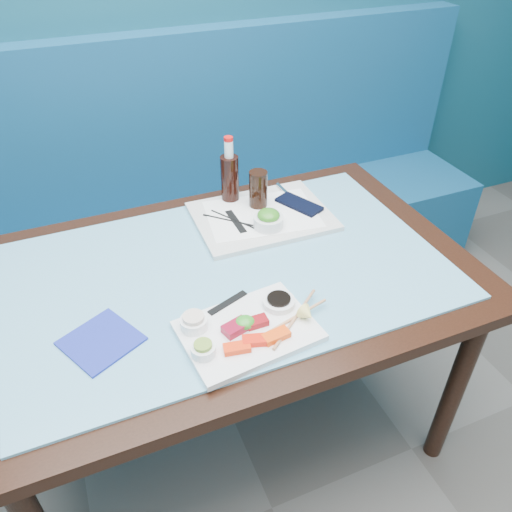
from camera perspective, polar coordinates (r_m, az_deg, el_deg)
name	(u,v)px	position (r m, az deg, el deg)	size (l,w,h in m)	color
booth_bench	(168,228)	(2.32, -9.97, 3.17)	(3.00, 0.56, 1.17)	navy
dining_table	(230,293)	(1.49, -3.00, -4.23)	(1.40, 0.90, 0.75)	black
glass_top	(229,270)	(1.43, -3.11, -1.62)	(1.22, 0.76, 0.01)	#62A5C4
sashimi_plate	(248,331)	(1.24, -0.90, -8.55)	(0.32, 0.23, 0.02)	white
salmon_left	(237,348)	(1.18, -2.19, -10.46)	(0.06, 0.03, 0.02)	#FD310A
salmon_mid	(256,340)	(1.19, 0.00, -9.61)	(0.06, 0.03, 0.02)	red
salmon_right	(276,336)	(1.20, 2.32, -9.09)	(0.07, 0.03, 0.02)	#FF470A
tuna_left	(236,328)	(1.22, -2.32, -8.17)	(0.06, 0.04, 0.02)	maroon
tuna_right	(257,322)	(1.23, 0.09, -7.53)	(0.05, 0.03, 0.02)	maroon
seaweed_garnish	(245,322)	(1.23, -1.30, -7.59)	(0.05, 0.05, 0.03)	#2C9021
ramekin_wasabi	(203,350)	(1.17, -6.04, -10.63)	(0.06, 0.06, 0.02)	white
wasabi_fill	(203,345)	(1.16, -6.09, -10.07)	(0.04, 0.04, 0.01)	olive
ramekin_ginger	(194,323)	(1.23, -7.10, -7.61)	(0.07, 0.07, 0.03)	white
ginger_fill	(193,317)	(1.22, -7.17, -6.96)	(0.05, 0.05, 0.01)	beige
soy_dish	(279,302)	(1.29, 2.62, -5.26)	(0.08, 0.08, 0.02)	white
soy_fill	(279,299)	(1.28, 2.63, -4.89)	(0.06, 0.06, 0.01)	black
lemon_wedge	(307,314)	(1.24, 5.87, -6.64)	(0.04, 0.04, 0.03)	#FFF178
chopstick_sleeve	(228,303)	(1.30, -3.26, -5.34)	(0.12, 0.02, 0.00)	black
wooden_chopstick_a	(291,319)	(1.25, 4.07, -7.21)	(0.01, 0.01, 0.23)	tan
wooden_chopstick_b	(295,318)	(1.25, 4.49, -7.08)	(0.01, 0.01, 0.24)	#B67B55
serving_tray	(262,216)	(1.64, 0.67, 4.55)	(0.43, 0.32, 0.02)	silver
paper_placemat	(262,214)	(1.63, 0.67, 4.82)	(0.35, 0.25, 0.00)	white
seaweed_bowl	(268,222)	(1.56, 1.42, 3.93)	(0.09, 0.09, 0.04)	white
seaweed_salad	(268,215)	(1.55, 1.44, 4.69)	(0.07, 0.07, 0.04)	#327E1D
cola_glass	(258,189)	(1.65, 0.26, 7.65)	(0.06, 0.06, 0.13)	black
navy_pouch	(299,204)	(1.68, 4.93, 5.90)	(0.07, 0.16, 0.01)	black
fork	(284,190)	(1.76, 3.22, 7.51)	(0.01, 0.01, 0.10)	silver
black_chopstick_a	(235,222)	(1.60, -2.46, 3.96)	(0.01, 0.01, 0.22)	black
black_chopstick_b	(237,221)	(1.60, -2.19, 4.02)	(0.01, 0.01, 0.21)	black
tray_sleeve	(236,222)	(1.60, -2.33, 3.96)	(0.02, 0.14, 0.00)	black
cola_bottle_body	(230,181)	(1.69, -3.00, 8.60)	(0.06, 0.06, 0.17)	black
cola_bottle_neck	(229,149)	(1.63, -3.13, 12.12)	(0.03, 0.03, 0.06)	white
cola_bottle_cap	(228,139)	(1.62, -3.17, 13.22)	(0.03, 0.03, 0.01)	red
blue_napkin	(101,341)	(1.28, -17.28, -9.25)	(0.16, 0.16, 0.01)	navy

